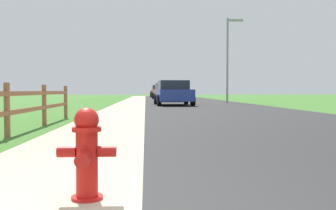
# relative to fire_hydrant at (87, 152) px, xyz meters

# --- Properties ---
(ground_plane) EXTENTS (120.00, 120.00, 0.00)m
(ground_plane) POSITION_rel_fire_hydrant_xyz_m (0.44, 23.90, -0.38)
(ground_plane) COLOR #3E722A
(road_asphalt) EXTENTS (7.00, 66.00, 0.01)m
(road_asphalt) POSITION_rel_fire_hydrant_xyz_m (3.94, 25.90, -0.38)
(road_asphalt) COLOR #2A2A2A
(road_asphalt) RESTS_ON ground
(curb_concrete) EXTENTS (6.00, 66.00, 0.01)m
(curb_concrete) POSITION_rel_fire_hydrant_xyz_m (-2.56, 25.90, -0.38)
(curb_concrete) COLOR #BEAE90
(curb_concrete) RESTS_ON ground
(grass_verge) EXTENTS (5.00, 66.00, 0.00)m
(grass_verge) POSITION_rel_fire_hydrant_xyz_m (-4.06, 25.90, -0.38)
(grass_verge) COLOR #3E722A
(grass_verge) RESTS_ON ground
(fire_hydrant) EXTENTS (0.47, 0.39, 0.74)m
(fire_hydrant) POSITION_rel_fire_hydrant_xyz_m (0.00, 0.00, 0.00)
(fire_hydrant) COLOR red
(fire_hydrant) RESTS_ON ground
(rail_fence) EXTENTS (0.11, 10.47, 1.02)m
(rail_fence) POSITION_rel_fire_hydrant_xyz_m (-2.07, 4.12, 0.22)
(rail_fence) COLOR #90593B
(rail_fence) RESTS_ON ground
(parked_suv_blue) EXTENTS (2.29, 4.44, 1.48)m
(parked_suv_blue) POSITION_rel_fire_hydrant_xyz_m (2.13, 20.07, 0.37)
(parked_suv_blue) COLOR navy
(parked_suv_blue) RESTS_ON ground
(parked_car_white) EXTENTS (2.10, 4.45, 1.56)m
(parked_car_white) POSITION_rel_fire_hydrant_xyz_m (2.26, 28.35, 0.40)
(parked_car_white) COLOR white
(parked_car_white) RESTS_ON ground
(parked_car_red) EXTENTS (2.42, 4.74, 1.62)m
(parked_car_red) POSITION_rel_fire_hydrant_xyz_m (2.35, 36.02, 0.40)
(parked_car_red) COLOR maroon
(parked_car_red) RESTS_ON ground
(parked_car_black) EXTENTS (2.22, 4.36, 1.56)m
(parked_car_black) POSITION_rel_fire_hydrant_xyz_m (2.15, 46.00, 0.41)
(parked_car_black) COLOR black
(parked_car_black) RESTS_ON ground
(street_lamp) EXTENTS (1.17, 0.20, 5.98)m
(street_lamp) POSITION_rel_fire_hydrant_xyz_m (6.36, 23.91, 3.20)
(street_lamp) COLOR gray
(street_lamp) RESTS_ON ground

